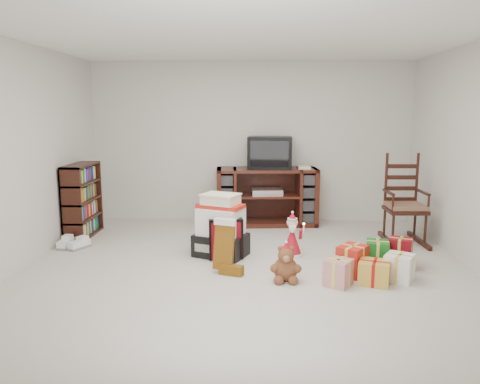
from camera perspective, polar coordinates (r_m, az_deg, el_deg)
name	(u,v)px	position (r m, az deg, el deg)	size (l,w,h in m)	color
room	(246,158)	(4.92, 0.76, 4.15)	(5.01, 5.01, 2.51)	beige
tv_stand	(267,196)	(7.21, 3.28, -0.55)	(1.57, 0.66, 0.87)	#481A14
bookshelf	(82,202)	(6.90, -18.65, -1.11)	(0.28, 0.83, 1.02)	black
rocking_chair	(404,211)	(6.63, 19.32, -2.18)	(0.52, 0.83, 1.23)	black
gift_pile	(221,229)	(5.66, -2.35, -4.59)	(0.71, 0.62, 0.74)	black
red_suitcase	(225,238)	(5.58, -1.79, -5.62)	(0.41, 0.26, 0.58)	maroon
stocking	(224,246)	(5.08, -1.96, -6.56)	(0.28, 0.12, 0.61)	#0D7512
teddy_bear	(286,266)	(4.90, 5.59, -8.94)	(0.25, 0.22, 0.37)	brown
santa_figurine	(292,239)	(5.72, 6.36, -5.73)	(0.26, 0.25, 0.54)	#AB1221
mrs_claus_figurine	(209,228)	(6.23, -3.76, -4.40)	(0.26, 0.25, 0.54)	#AB1221
sneaker_pair	(72,244)	(6.40, -19.78, -6.00)	(0.38, 0.32, 0.11)	white
gift_cluster	(374,264)	(5.21, 16.05, -8.45)	(0.80, 1.12, 0.27)	red
crt_television	(270,153)	(7.11, 3.66, 4.81)	(0.68, 0.51, 0.48)	black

